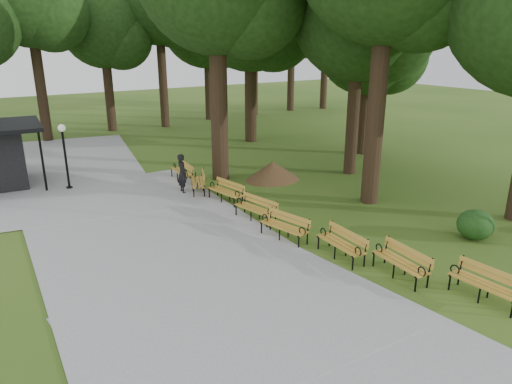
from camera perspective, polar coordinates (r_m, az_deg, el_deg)
ground at (r=15.19m, az=5.75°, el=-6.67°), size 100.00×100.00×0.00m
path at (r=15.81m, az=-12.77°, el=-5.88°), size 12.00×38.00×0.06m
person at (r=20.27m, az=-9.02°, el=2.25°), size 0.46×0.66×1.73m
lamp_post at (r=21.89m, az=-22.51°, el=5.62°), size 0.32×0.32×2.90m
dirt_mound at (r=22.03m, az=2.05°, el=2.64°), size 2.26×2.26×0.90m
bench_0 at (r=13.35m, az=26.27°, el=-10.19°), size 0.76×1.94×0.88m
bench_1 at (r=13.74m, az=17.26°, el=-8.23°), size 0.81×1.95×0.88m
bench_2 at (r=14.45m, az=10.36°, el=-6.32°), size 0.74×1.93×0.88m
bench_3 at (r=15.50m, az=3.45°, el=-4.30°), size 1.05×1.99×0.88m
bench_4 at (r=17.04m, az=-0.09°, el=-2.12°), size 0.99×1.99×0.88m
bench_5 at (r=19.01m, az=-3.76°, el=0.02°), size 0.94×1.98×0.88m
bench_6 at (r=20.41m, az=-7.14°, el=1.20°), size 1.33×2.00×0.88m
bench_7 at (r=22.10m, az=-9.10°, el=2.44°), size 0.78×1.94×0.88m
lawn_tree_1 at (r=22.92m, az=12.59°, el=20.67°), size 6.17×6.17×10.63m
lawn_tree_4 at (r=30.11m, az=-0.69°, el=21.06°), size 7.03×7.03×11.41m
lawn_tree_5 at (r=27.26m, az=13.65°, el=17.47°), size 5.77×5.77×9.15m
tree_backdrop at (r=37.03m, az=-9.42°, el=21.02°), size 36.99×10.20×16.61m
shrub_2 at (r=17.32m, az=25.07°, el=-5.17°), size 1.18×1.18×1.00m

